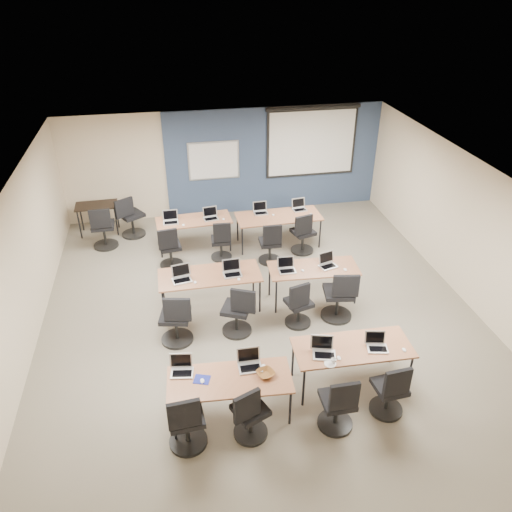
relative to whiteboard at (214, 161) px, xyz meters
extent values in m
cube|color=#6B6354|center=(0.30, -4.43, -1.45)|extent=(8.00, 9.00, 0.02)
cube|color=white|center=(0.30, -4.43, 1.25)|extent=(8.00, 9.00, 0.02)
cube|color=beige|center=(0.30, 0.07, -0.10)|extent=(8.00, 0.04, 2.70)
cube|color=beige|center=(0.30, -8.93, -0.10)|extent=(8.00, 0.04, 2.70)
cube|color=beige|center=(-3.70, -4.43, -0.10)|extent=(0.04, 9.00, 2.70)
cube|color=beige|center=(4.30, -4.43, -0.10)|extent=(0.04, 9.00, 2.70)
cube|color=#3D5977|center=(1.55, 0.04, -0.10)|extent=(5.50, 0.04, 2.70)
cube|color=silver|center=(0.00, 0.00, 0.00)|extent=(1.28, 0.02, 0.98)
cube|color=white|center=(0.00, -0.01, 0.00)|extent=(1.20, 0.02, 0.90)
cube|color=black|center=(2.50, -0.02, 0.35)|extent=(2.32, 0.03, 1.82)
cube|color=white|center=(2.50, -0.03, 0.31)|extent=(2.20, 0.02, 1.62)
cylinder|color=black|center=(2.50, -0.03, 1.19)|extent=(2.40, 0.10, 0.10)
cube|color=#99643D|center=(-0.61, -6.79, -0.73)|extent=(1.73, 0.72, 0.03)
cylinder|color=black|center=(-1.41, -7.09, -1.10)|extent=(0.04, 0.04, 0.70)
cylinder|color=black|center=(0.20, -7.09, -1.10)|extent=(0.04, 0.04, 0.70)
cylinder|color=black|center=(-1.41, -6.49, -1.10)|extent=(0.04, 0.04, 0.70)
cylinder|color=black|center=(0.20, -6.49, -1.10)|extent=(0.04, 0.04, 0.70)
cube|color=brown|center=(1.31, -6.48, -0.73)|extent=(1.79, 0.75, 0.03)
cylinder|color=black|center=(0.48, -6.79, -1.10)|extent=(0.04, 0.04, 0.70)
cylinder|color=black|center=(2.15, -6.79, -1.10)|extent=(0.04, 0.04, 0.70)
cylinder|color=black|center=(0.48, -6.16, -1.10)|extent=(0.04, 0.04, 0.70)
cylinder|color=black|center=(2.15, -6.16, -1.10)|extent=(0.04, 0.04, 0.70)
cube|color=#9C5E2A|center=(-0.59, -4.07, -0.73)|extent=(1.89, 0.79, 0.03)
cylinder|color=black|center=(-1.47, -4.40, -1.10)|extent=(0.04, 0.04, 0.70)
cylinder|color=black|center=(0.30, -4.40, -1.10)|extent=(0.04, 0.04, 0.70)
cylinder|color=black|center=(-1.47, -3.74, -1.10)|extent=(0.04, 0.04, 0.70)
cylinder|color=black|center=(0.30, -3.74, -1.10)|extent=(0.04, 0.04, 0.70)
cube|color=#8D5D3E|center=(1.38, -4.20, -0.73)|extent=(1.69, 0.71, 0.03)
cylinder|color=black|center=(0.59, -4.49, -1.10)|extent=(0.04, 0.04, 0.70)
cylinder|color=black|center=(2.16, -4.49, -1.10)|extent=(0.04, 0.04, 0.70)
cylinder|color=black|center=(0.59, -3.90, -1.10)|extent=(0.04, 0.04, 0.70)
cylinder|color=black|center=(2.16, -3.90, -1.10)|extent=(0.04, 0.04, 0.70)
cube|color=olive|center=(-0.69, -1.73, -0.73)|extent=(1.67, 0.70, 0.03)
cylinder|color=black|center=(-1.46, -2.02, -1.10)|extent=(0.04, 0.04, 0.70)
cylinder|color=black|center=(0.09, -2.02, -1.10)|extent=(0.04, 0.04, 0.70)
cylinder|color=black|center=(-1.46, -1.45, -1.10)|extent=(0.04, 0.04, 0.70)
cylinder|color=black|center=(0.09, -1.45, -1.10)|extent=(0.04, 0.04, 0.70)
cube|color=#9B673F|center=(1.23, -1.91, -0.73)|extent=(1.92, 0.80, 0.03)
cylinder|color=black|center=(0.33, -2.25, -1.10)|extent=(0.04, 0.04, 0.70)
cylinder|color=black|center=(2.13, -2.25, -1.10)|extent=(0.04, 0.04, 0.70)
cylinder|color=black|center=(0.33, -1.57, -1.10)|extent=(0.04, 0.04, 0.70)
cylinder|color=black|center=(2.13, -1.57, -1.10)|extent=(0.04, 0.04, 0.70)
cube|color=silver|center=(-1.25, -6.56, -0.71)|extent=(0.32, 0.23, 0.02)
cube|color=black|center=(-1.25, -6.58, -0.70)|extent=(0.27, 0.13, 0.00)
cube|color=silver|center=(-1.25, -6.44, -0.59)|extent=(0.32, 0.06, 0.22)
cube|color=black|center=(-1.25, -6.45, -0.59)|extent=(0.28, 0.04, 0.18)
ellipsoid|color=white|center=(-0.98, -6.77, -0.71)|extent=(0.07, 0.10, 0.03)
cylinder|color=black|center=(-1.25, -7.15, -1.42)|extent=(0.53, 0.53, 0.05)
cylinder|color=black|center=(-1.25, -7.15, -1.22)|extent=(0.06, 0.06, 0.47)
cube|color=black|center=(-1.25, -7.15, -0.94)|extent=(0.47, 0.47, 0.08)
cube|color=black|center=(-1.27, -7.36, -0.66)|extent=(0.43, 0.06, 0.44)
cube|color=silver|center=(-0.29, -6.64, -0.71)|extent=(0.33, 0.24, 0.02)
cube|color=black|center=(-0.29, -6.66, -0.70)|extent=(0.28, 0.14, 0.00)
cube|color=silver|center=(-0.29, -6.51, -0.58)|extent=(0.33, 0.06, 0.23)
cube|color=black|center=(-0.29, -6.52, -0.58)|extent=(0.29, 0.04, 0.19)
ellipsoid|color=white|center=(-0.09, -6.66, -0.71)|extent=(0.08, 0.11, 0.04)
cylinder|color=black|center=(-0.38, -7.16, -1.42)|extent=(0.49, 0.49, 0.05)
cylinder|color=black|center=(-0.38, -7.16, -1.24)|extent=(0.06, 0.06, 0.43)
cube|color=black|center=(-0.38, -7.16, -0.98)|extent=(0.43, 0.43, 0.08)
cube|color=black|center=(-0.46, -7.34, -0.70)|extent=(0.39, 0.06, 0.44)
cube|color=#A6A6B3|center=(0.83, -6.58, -0.71)|extent=(0.34, 0.24, 0.02)
cube|color=black|center=(0.83, -6.60, -0.70)|extent=(0.29, 0.14, 0.00)
cube|color=#A6A6B3|center=(0.83, -6.45, -0.58)|extent=(0.34, 0.06, 0.23)
cube|color=black|center=(0.83, -6.46, -0.58)|extent=(0.30, 0.04, 0.19)
ellipsoid|color=white|center=(1.02, -6.69, -0.71)|extent=(0.07, 0.10, 0.03)
cylinder|color=black|center=(0.84, -7.23, -1.42)|extent=(0.51, 0.51, 0.05)
cylinder|color=black|center=(0.84, -7.23, -1.23)|extent=(0.06, 0.06, 0.45)
cube|color=black|center=(0.84, -7.23, -0.96)|extent=(0.45, 0.45, 0.08)
cube|color=black|center=(0.84, -7.44, -0.68)|extent=(0.41, 0.06, 0.44)
cube|color=#A9A9B0|center=(1.65, -6.60, -0.71)|extent=(0.30, 0.22, 0.02)
cube|color=black|center=(1.65, -6.62, -0.70)|extent=(0.26, 0.13, 0.00)
cube|color=#A9A9B0|center=(1.65, -6.48, -0.59)|extent=(0.30, 0.06, 0.21)
cube|color=black|center=(1.65, -6.49, -0.59)|extent=(0.27, 0.04, 0.17)
ellipsoid|color=white|center=(2.04, -6.70, -0.71)|extent=(0.08, 0.10, 0.03)
cylinder|color=black|center=(1.66, -7.12, -1.42)|extent=(0.49, 0.49, 0.05)
cylinder|color=black|center=(1.66, -7.12, -1.23)|extent=(0.06, 0.06, 0.43)
cube|color=black|center=(1.66, -7.12, -0.98)|extent=(0.43, 0.43, 0.08)
cube|color=black|center=(1.65, -7.32, -0.70)|extent=(0.40, 0.06, 0.44)
cube|color=#A8A8B2|center=(-1.10, -4.18, -0.71)|extent=(0.34, 0.25, 0.02)
cube|color=black|center=(-1.10, -4.20, -0.70)|extent=(0.29, 0.15, 0.00)
cube|color=#A8A8B2|center=(-1.10, -4.05, -0.58)|extent=(0.34, 0.06, 0.24)
cube|color=black|center=(-1.10, -4.06, -0.58)|extent=(0.30, 0.04, 0.19)
ellipsoid|color=white|center=(-0.87, -4.29, -0.71)|extent=(0.06, 0.09, 0.03)
cylinder|color=black|center=(-1.28, -4.94, -1.42)|extent=(0.56, 0.56, 0.05)
cylinder|color=black|center=(-1.28, -4.94, -1.20)|extent=(0.06, 0.06, 0.49)
cube|color=black|center=(-1.28, -4.94, -0.92)|extent=(0.49, 0.49, 0.08)
cube|color=black|center=(-1.23, -5.16, -0.64)|extent=(0.45, 0.06, 0.44)
cube|color=#ACACB2|center=(-0.17, -4.17, -0.71)|extent=(0.34, 0.24, 0.02)
cube|color=black|center=(-0.17, -4.19, -0.70)|extent=(0.29, 0.14, 0.00)
cube|color=#ACACB2|center=(-0.17, -4.03, -0.58)|extent=(0.34, 0.06, 0.23)
cube|color=black|center=(-0.17, -4.04, -0.58)|extent=(0.30, 0.04, 0.19)
ellipsoid|color=white|center=(-0.08, -4.34, -0.71)|extent=(0.06, 0.09, 0.03)
cylinder|color=black|center=(-0.22, -4.90, -1.42)|extent=(0.53, 0.53, 0.05)
cylinder|color=black|center=(-0.22, -4.90, -1.21)|extent=(0.06, 0.06, 0.47)
cube|color=black|center=(-0.22, -4.90, -0.94)|extent=(0.47, 0.47, 0.08)
cube|color=black|center=(-0.13, -5.09, -0.66)|extent=(0.43, 0.06, 0.44)
cube|color=#B7B6B7|center=(0.85, -4.24, -0.71)|extent=(0.32, 0.23, 0.02)
cube|color=black|center=(0.85, -4.26, -0.70)|extent=(0.27, 0.13, 0.00)
cube|color=#B7B6B7|center=(0.85, -4.11, -0.59)|extent=(0.32, 0.06, 0.22)
cube|color=black|center=(0.85, -4.12, -0.59)|extent=(0.28, 0.04, 0.18)
ellipsoid|color=white|center=(1.14, -4.28, -0.71)|extent=(0.08, 0.10, 0.03)
cylinder|color=black|center=(0.92, -4.88, -1.42)|extent=(0.48, 0.48, 0.05)
cylinder|color=black|center=(0.92, -4.88, -1.24)|extent=(0.06, 0.06, 0.42)
cube|color=black|center=(0.92, -4.88, -0.99)|extent=(0.42, 0.42, 0.08)
cube|color=black|center=(0.87, -5.06, -0.71)|extent=(0.39, 0.06, 0.44)
cube|color=#BBBBC3|center=(1.66, -4.22, -0.71)|extent=(0.32, 0.23, 0.02)
cube|color=black|center=(1.66, -4.24, -0.70)|extent=(0.27, 0.14, 0.00)
cube|color=#BBBBC3|center=(1.66, -4.09, -0.59)|extent=(0.32, 0.06, 0.22)
cube|color=black|center=(1.66, -4.10, -0.59)|extent=(0.28, 0.04, 0.18)
ellipsoid|color=white|center=(1.93, -4.40, -0.71)|extent=(0.07, 0.10, 0.03)
cylinder|color=black|center=(1.67, -4.82, -1.42)|extent=(0.58, 0.58, 0.05)
cylinder|color=black|center=(1.67, -4.82, -1.19)|extent=(0.06, 0.06, 0.51)
cube|color=black|center=(1.67, -4.82, -0.90)|extent=(0.51, 0.51, 0.08)
cube|color=black|center=(1.71, -5.05, -0.62)|extent=(0.47, 0.06, 0.44)
cube|color=#A9A9AC|center=(-1.20, -1.81, -0.71)|extent=(0.33, 0.24, 0.02)
cube|color=black|center=(-1.20, -1.83, -0.70)|extent=(0.28, 0.14, 0.00)
cube|color=#A9A9AC|center=(-1.20, -1.68, -0.58)|extent=(0.33, 0.06, 0.23)
cube|color=black|center=(-1.20, -1.69, -0.58)|extent=(0.29, 0.04, 0.19)
ellipsoid|color=white|center=(-0.93, -1.98, -0.71)|extent=(0.08, 0.11, 0.04)
cylinder|color=black|center=(-1.27, -2.41, -1.42)|extent=(0.50, 0.50, 0.05)
cylinder|color=black|center=(-1.27, -2.41, -1.23)|extent=(0.06, 0.06, 0.44)
cube|color=black|center=(-1.27, -2.41, -0.97)|extent=(0.44, 0.44, 0.08)
cube|color=black|center=(-1.29, -2.61, -0.69)|extent=(0.41, 0.06, 0.44)
cube|color=#B7B7B8|center=(-0.31, -1.79, -0.71)|extent=(0.32, 0.24, 0.02)
cube|color=black|center=(-0.31, -1.81, -0.70)|extent=(0.27, 0.14, 0.00)
cube|color=#B7B7B8|center=(-0.31, -1.66, -0.59)|extent=(0.32, 0.06, 0.22)
cube|color=black|center=(-0.31, -1.67, -0.59)|extent=(0.28, 0.04, 0.18)
ellipsoid|color=white|center=(-0.03, -1.85, -0.71)|extent=(0.08, 0.10, 0.03)
cylinder|color=black|center=(-0.16, -2.29, -1.42)|extent=(0.47, 0.47, 0.05)
cylinder|color=black|center=(-0.16, -2.29, -1.24)|extent=(0.06, 0.06, 0.41)
cube|color=black|center=(-0.16, -2.29, -1.00)|extent=(0.41, 0.41, 0.08)
cube|color=black|center=(-0.14, -2.48, -0.72)|extent=(0.38, 0.06, 0.44)
cube|color=#ADADAD|center=(0.86, -1.71, -0.71)|extent=(0.32, 0.23, 0.02)
cube|color=black|center=(0.86, -1.73, -0.70)|extent=(0.27, 0.14, 0.00)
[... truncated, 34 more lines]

